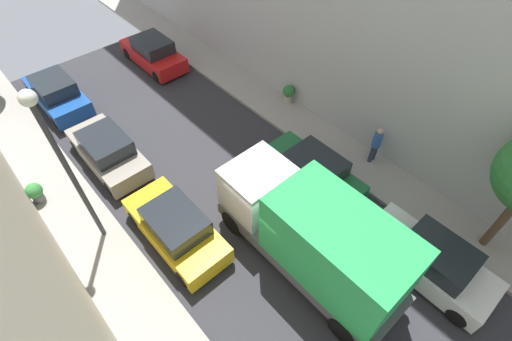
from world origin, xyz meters
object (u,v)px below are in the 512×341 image
object	(u,v)px
parked_car_right_2	(312,172)
pedestrian	(376,144)
delivery_truck	(315,236)
parked_car_left_3	(108,151)
potted_plant_0	(35,192)
parked_car_right_3	(153,53)
parked_car_left_4	(57,94)
parked_car_right_1	(430,260)
parked_car_left_2	(176,228)
lamp_post	(60,155)
potted_plant_1	(289,93)

from	to	relation	value
parked_car_right_2	pedestrian	xyz separation A→B (m)	(2.78, -0.87, 0.35)
parked_car_right_2	delivery_truck	size ratio (longest dim) A/B	0.64
parked_car_left_3	potted_plant_0	distance (m)	3.03
parked_car_right_3	parked_car_left_4	bearing A→B (deg)	-179.25
parked_car_right_3	pedestrian	distance (m)	12.89
parked_car_left_3	parked_car_right_2	xyz separation A→B (m)	(5.40, -6.39, 0.00)
parked_car_right_1	parked_car_right_3	bearing A→B (deg)	90.00
parked_car_left_3	delivery_truck	size ratio (longest dim) A/B	0.64
parked_car_left_2	delivery_truck	world-z (taller)	delivery_truck
lamp_post	potted_plant_0	bearing A→B (deg)	110.50
parked_car_left_4	parked_car_right_3	xyz separation A→B (m)	(5.40, 0.07, 0.00)
parked_car_left_2	parked_car_right_2	size ratio (longest dim) A/B	1.00
parked_car_left_4	pedestrian	size ratio (longest dim) A/B	2.44
parked_car_left_3	parked_car_right_1	xyz separation A→B (m)	(5.40, -11.49, 0.00)
potted_plant_0	lamp_post	bearing A→B (deg)	-69.50
parked_car_right_3	parked_car_left_3	bearing A→B (deg)	-135.45
parked_car_right_2	potted_plant_1	xyz separation A→B (m)	(2.97, 4.25, -0.02)
parked_car_left_3	potted_plant_0	xyz separation A→B (m)	(-3.03, -0.07, -0.09)
parked_car_right_2	potted_plant_0	xyz separation A→B (m)	(-8.43, 6.32, -0.09)
delivery_truck	lamp_post	distance (m)	7.67
delivery_truck	pedestrian	bearing A→B (deg)	15.31
parked_car_left_3	parked_car_left_4	size ratio (longest dim) A/B	1.00
potted_plant_0	parked_car_right_2	bearing A→B (deg)	-36.86
potted_plant_1	potted_plant_0	bearing A→B (deg)	169.71
parked_car_left_4	parked_car_right_1	bearing A→B (deg)	-72.11
parked_car_right_2	lamp_post	size ratio (longest dim) A/B	0.68
parked_car_left_4	parked_car_left_3	bearing A→B (deg)	-90.00
potted_plant_0	delivery_truck	bearing A→B (deg)	-56.62
pedestrian	potted_plant_1	world-z (taller)	pedestrian
parked_car_left_2	delivery_truck	bearing A→B (deg)	-54.39
parked_car_left_2	potted_plant_1	bearing A→B (deg)	18.84
parked_car_left_4	potted_plant_1	xyz separation A→B (m)	(8.37, -7.39, -0.02)
parked_car_left_2	parked_car_right_1	world-z (taller)	same
potted_plant_1	pedestrian	bearing A→B (deg)	-92.13
parked_car_right_1	delivery_truck	bearing A→B (deg)	134.81
parked_car_left_3	lamp_post	world-z (taller)	lamp_post
parked_car_right_2	potted_plant_1	distance (m)	5.19
parked_car_left_2	lamp_post	bearing A→B (deg)	134.97
delivery_truck	parked_car_left_2	bearing A→B (deg)	125.61
pedestrian	potted_plant_0	distance (m)	13.33
potted_plant_0	parked_car_right_3	bearing A→B (deg)	32.59
parked_car_left_2	potted_plant_1	distance (m)	8.85
potted_plant_0	lamp_post	distance (m)	4.77
pedestrian	parked_car_left_2	bearing A→B (deg)	164.51
parked_car_left_4	potted_plant_0	world-z (taller)	parked_car_left_4
parked_car_right_3	parked_car_right_2	bearing A→B (deg)	-90.00
parked_car_left_3	parked_car_right_3	size ratio (longest dim) A/B	1.00
parked_car_right_2	parked_car_left_3	bearing A→B (deg)	130.18
parked_car_right_2	delivery_truck	world-z (taller)	delivery_truck
parked_car_left_2	delivery_truck	distance (m)	4.76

